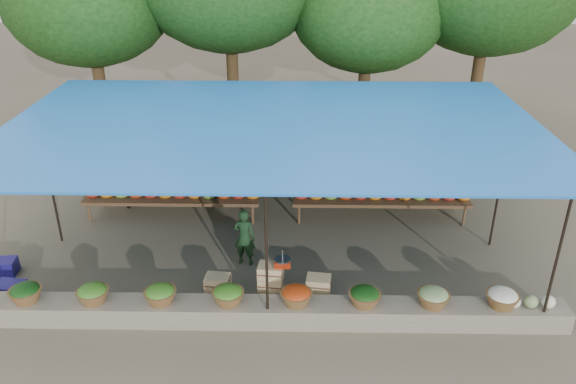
{
  "coord_description": "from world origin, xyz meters",
  "views": [
    {
      "loc": [
        0.5,
        -10.82,
        6.5
      ],
      "look_at": [
        0.3,
        0.2,
        1.17
      ],
      "focal_mm": 35.0,
      "sensor_mm": 36.0,
      "label": 1
    }
  ],
  "objects_px": {
    "weighing_scale": "(283,262)",
    "vendor_seated": "(245,237)",
    "blue_crate_front": "(11,291)",
    "blue_crate_back": "(3,267)",
    "crate_counter": "(269,286)"
  },
  "relations": [
    {
      "from": "blue_crate_back",
      "to": "blue_crate_front",
      "type": "bearing_deg",
      "value": -62.34
    },
    {
      "from": "weighing_scale",
      "to": "blue_crate_back",
      "type": "relative_size",
      "value": 0.64
    },
    {
      "from": "vendor_seated",
      "to": "crate_counter",
      "type": "bearing_deg",
      "value": 127.34
    },
    {
      "from": "crate_counter",
      "to": "vendor_seated",
      "type": "relative_size",
      "value": 1.89
    },
    {
      "from": "blue_crate_front",
      "to": "weighing_scale",
      "type": "bearing_deg",
      "value": 7.17
    },
    {
      "from": "crate_counter",
      "to": "weighing_scale",
      "type": "height_order",
      "value": "weighing_scale"
    },
    {
      "from": "weighing_scale",
      "to": "vendor_seated",
      "type": "height_order",
      "value": "vendor_seated"
    },
    {
      "from": "weighing_scale",
      "to": "blue_crate_back",
      "type": "height_order",
      "value": "weighing_scale"
    },
    {
      "from": "blue_crate_back",
      "to": "vendor_seated",
      "type": "bearing_deg",
      "value": -0.18
    },
    {
      "from": "weighing_scale",
      "to": "vendor_seated",
      "type": "bearing_deg",
      "value": 123.23
    },
    {
      "from": "blue_crate_front",
      "to": "crate_counter",
      "type": "bearing_deg",
      "value": 7.19
    },
    {
      "from": "weighing_scale",
      "to": "vendor_seated",
      "type": "relative_size",
      "value": 0.26
    },
    {
      "from": "vendor_seated",
      "to": "blue_crate_back",
      "type": "relative_size",
      "value": 2.43
    },
    {
      "from": "weighing_scale",
      "to": "blue_crate_back",
      "type": "xyz_separation_m",
      "value": [
        -5.72,
        0.78,
        -0.69
      ]
    },
    {
      "from": "vendor_seated",
      "to": "weighing_scale",
      "type": "bearing_deg",
      "value": 136.27
    }
  ]
}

